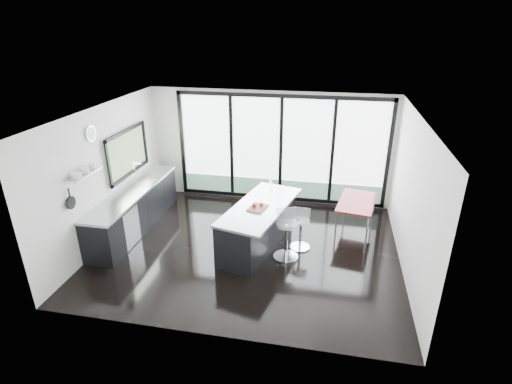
% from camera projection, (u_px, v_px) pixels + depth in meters
% --- Properties ---
extents(floor, '(6.00, 5.00, 0.00)m').
position_uv_depth(floor, '(248.00, 248.00, 8.21)').
color(floor, black).
rests_on(floor, ground).
extents(ceiling, '(6.00, 5.00, 0.00)m').
position_uv_depth(ceiling, '(247.00, 113.00, 7.09)').
color(ceiling, white).
rests_on(ceiling, wall_back).
extents(wall_back, '(6.00, 0.09, 2.80)m').
position_uv_depth(wall_back, '(280.00, 154.00, 9.87)').
color(wall_back, silver).
rests_on(wall_back, ground).
extents(wall_front, '(6.00, 0.00, 2.80)m').
position_uv_depth(wall_front, '(209.00, 256.00, 5.40)').
color(wall_front, silver).
rests_on(wall_front, ground).
extents(wall_left, '(0.26, 5.00, 2.80)m').
position_uv_depth(wall_left, '(112.00, 163.00, 8.36)').
color(wall_left, silver).
rests_on(wall_left, ground).
extents(wall_right, '(0.00, 5.00, 2.80)m').
position_uv_depth(wall_right, '(412.00, 198.00, 7.12)').
color(wall_right, silver).
rests_on(wall_right, ground).
extents(counter_cabinets, '(0.69, 3.24, 1.36)m').
position_uv_depth(counter_cabinets, '(135.00, 209.00, 8.86)').
color(counter_cabinets, black).
rests_on(counter_cabinets, floor).
extents(island, '(1.46, 2.45, 1.22)m').
position_uv_depth(island, '(257.00, 225.00, 8.15)').
color(island, black).
rests_on(island, floor).
extents(bar_stool_near, '(0.60, 0.60, 0.78)m').
position_uv_depth(bar_stool_near, '(286.00, 240.00, 7.75)').
color(bar_stool_near, silver).
rests_on(bar_stool_near, floor).
extents(bar_stool_far, '(0.43, 0.43, 0.65)m').
position_uv_depth(bar_stool_far, '(300.00, 234.00, 8.11)').
color(bar_stool_far, silver).
rests_on(bar_stool_far, floor).
extents(red_table, '(0.95, 1.40, 0.69)m').
position_uv_depth(red_table, '(355.00, 215.00, 8.83)').
color(red_table, maroon).
rests_on(red_table, floor).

